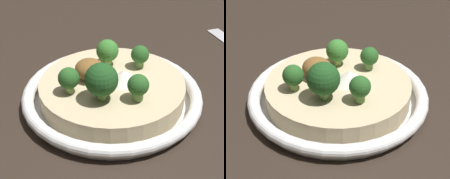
# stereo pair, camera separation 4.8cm
# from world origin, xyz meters

# --- Properties ---
(ground_plane) EXTENTS (6.00, 6.00, 0.00)m
(ground_plane) POSITION_xyz_m (0.00, 0.00, 0.00)
(ground_plane) COLOR #2D231C
(risotto_bowl) EXTENTS (0.25, 0.25, 0.03)m
(risotto_bowl) POSITION_xyz_m (0.00, 0.00, 0.02)
(risotto_bowl) COLOR white
(risotto_bowl) RESTS_ON ground_plane
(cheese_sprinkle) EXTENTS (0.04, 0.04, 0.02)m
(cheese_sprinkle) POSITION_xyz_m (-0.01, -0.01, 0.04)
(cheese_sprinkle) COLOR white
(cheese_sprinkle) RESTS_ON risotto_bowl
(crispy_onion_garnish) EXTENTS (0.04, 0.04, 0.03)m
(crispy_onion_garnish) POSITION_xyz_m (0.03, 0.02, 0.05)
(crispy_onion_garnish) COLOR brown
(crispy_onion_garnish) RESTS_ON risotto_bowl
(broccoli_back_left) EXTENTS (0.04, 0.04, 0.05)m
(broccoli_back_left) POSITION_xyz_m (-0.02, 0.04, 0.06)
(broccoli_back_left) COLOR #668E47
(broccoli_back_left) RESTS_ON risotto_bowl
(broccoli_right) EXTENTS (0.03, 0.03, 0.04)m
(broccoli_right) POSITION_xyz_m (0.04, -0.03, 0.06)
(broccoli_right) COLOR #84A856
(broccoli_right) RESTS_ON risotto_bowl
(broccoli_back_right) EXTENTS (0.03, 0.03, 0.04)m
(broccoli_back_right) POSITION_xyz_m (0.02, 0.06, 0.05)
(broccoli_back_right) COLOR #84A856
(broccoli_back_right) RESTS_ON risotto_bowl
(broccoli_front) EXTENTS (0.03, 0.03, 0.03)m
(broccoli_front) POSITION_xyz_m (-0.00, -0.06, 0.05)
(broccoli_front) COLOR #668E47
(broccoli_front) RESTS_ON risotto_bowl
(broccoli_left) EXTENTS (0.03, 0.03, 0.04)m
(broccoli_left) POSITION_xyz_m (-0.05, 0.01, 0.05)
(broccoli_left) COLOR #668E47
(broccoli_left) RESTS_ON risotto_bowl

